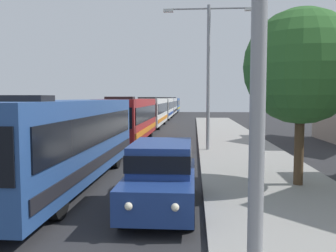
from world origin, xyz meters
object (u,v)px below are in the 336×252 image
Objects in this scene: bus_lead at (65,138)px; bus_middle at (152,111)px; bus_second_in_line at (130,118)px; streetlamp_mid at (208,63)px; roadside_tree at (301,67)px; bus_rear at (169,106)px; bus_fourth_in_line at (163,108)px; box_truck_oncoming at (161,104)px; white_suv at (161,174)px; bus_tail_end at (173,104)px.

bus_middle is (0.00, 26.29, 0.00)m from bus_lead.
streetlamp_mid is (5.40, -4.65, 3.43)m from bus_second_in_line.
bus_second_in_line is at bearing 122.45° from roadside_tree.
roadside_tree reaches higher than bus_rear.
bus_fourth_in_line is 32.17m from streetlamp_mid.
white_suv is at bearing -84.74° from box_truck_oncoming.
bus_second_in_line is at bearing 103.35° from white_suv.
bus_second_in_line is 39.34m from bus_rear.
bus_fourth_in_line is at bearing -90.00° from bus_rear.
box_truck_oncoming is (-7.00, 75.96, 0.68)m from white_suv.
bus_fourth_in_line is at bearing 99.72° from streetlamp_mid.
bus_rear is (0.00, 12.46, 0.00)m from bus_fourth_in_line.
roadside_tree reaches higher than bus_lead.
bus_rear is 1.55× the size of box_truck_oncoming.
bus_rear is (0.00, 26.02, 0.00)m from bus_middle.
streetlamp_mid reaches higher than bus_middle.
roadside_tree reaches higher than bus_second_in_line.
roadside_tree reaches higher than bus_tail_end.
bus_second_in_line is at bearing -86.87° from box_truck_oncoming.
bus_second_in_line reaches higher than box_truck_oncoming.
box_truck_oncoming is (-3.30, 21.03, 0.02)m from bus_rear.
bus_fourth_in_line is (-0.00, 26.88, -0.00)m from bus_second_in_line.
bus_lead is 2.57× the size of white_suv.
white_suv is at bearing -35.31° from bus_lead.
bus_lead and bus_middle have the same top height.
roadside_tree is at bearing -57.55° from bus_second_in_line.
bus_rear is 2.04× the size of roadside_tree.
white_suv is (3.70, -68.19, -0.66)m from bus_tail_end.
bus_tail_end is 1.92× the size of roadside_tree.
bus_rear is at bearing -90.00° from bus_tail_end.
bus_fourth_in_line is 2.40× the size of white_suv.
bus_fourth_in_line and bus_rear have the same top height.
streetlamp_mid is (5.40, -17.97, 3.43)m from bus_middle.
bus_lead is at bearing -90.00° from bus_fourth_in_line.
bus_middle is 2.03× the size of roadside_tree.
bus_second_in_line is 1.43× the size of box_truck_oncoming.
box_truck_oncoming is 65.69m from streetlamp_mid.
streetlamp_mid is at bearing -82.38° from box_truck_oncoming.
bus_lead is 26.29m from bus_middle.
bus_second_in_line is 13.32m from bus_middle.
box_truck_oncoming is at bearing 98.92° from bus_rear.
bus_tail_end is at bearing 95.39° from streetlamp_mid.
streetlamp_mid is at bearing -80.28° from bus_fourth_in_line.
bus_rear is 55.06m from white_suv.
bus_lead is 0.97× the size of bus_middle.
bus_tail_end is 8.45m from box_truck_oncoming.
bus_lead is 8.58m from roadside_tree.
streetlamp_mid is at bearing -84.61° from bus_tail_end.
white_suv is at bearing -76.65° from bus_second_in_line.
white_suv is 0.58× the size of box_truck_oncoming.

